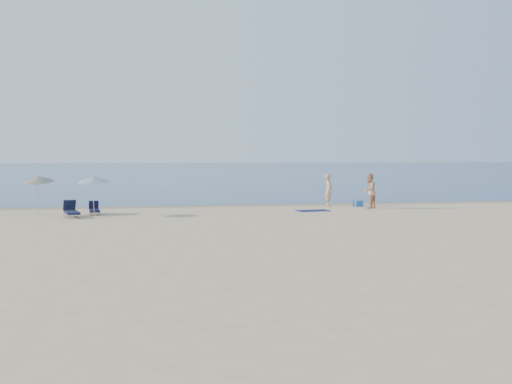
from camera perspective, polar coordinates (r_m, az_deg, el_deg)
The scene contains 12 objects.
ground at distance 19.15m, azimuth 8.84°, elevation -5.87°, with size 160.00×160.00×0.00m, color #CCB188.
sea at distance 118.06m, azimuth -7.22°, elevation 1.97°, with size 240.00×160.00×0.01m, color #0C204C.
wet_sand_strip at distance 37.90m, azimuth -0.78°, elevation -1.20°, with size 240.00×1.60×0.00m, color #847254.
person_left at distance 37.49m, azimuth 6.47°, elevation 0.18°, with size 0.69×0.45×1.90m, color tan.
person_right at distance 36.34m, azimuth 10.02°, elevation 0.09°, with size 0.95×0.74×1.96m, color tan.
beach_towel at distance 34.46m, azimuth 5.08°, elevation -1.66°, with size 1.73×0.96×0.03m, color #0E1548.
white_bag at distance 37.83m, azimuth 10.37°, elevation -1.05°, with size 0.32×0.28×0.28m, color white.
blue_cooler at distance 37.58m, azimuth 9.06°, elevation -1.02°, with size 0.48×0.34×0.34m, color #2168B6.
umbrella_near at distance 32.42m, azimuth -14.27°, elevation 1.12°, with size 2.07×2.08×2.08m.
umbrella_far at distance 34.00m, azimuth -18.79°, elevation 1.11°, with size 1.96×1.98×2.11m.
lounger_left at distance 33.44m, azimuth -14.18°, elevation -1.52°, with size 0.66×1.54×0.66m.
lounger_right at distance 32.26m, azimuth -16.09°, elevation -1.64°, with size 1.00×1.90×0.80m.
Camera 1 is at (-6.20, -17.86, 3.11)m, focal length 45.00 mm.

